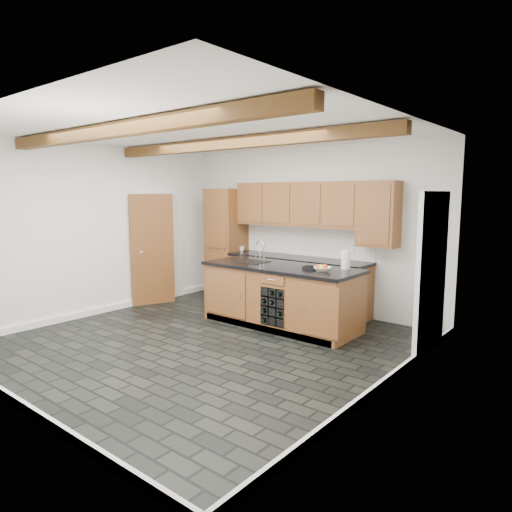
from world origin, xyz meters
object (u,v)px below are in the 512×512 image
(fruit_bowl, at_px, (322,269))
(paper_towel, at_px, (346,260))
(island, at_px, (280,296))
(kitchen_scale, at_px, (309,267))

(fruit_bowl, xyz_separation_m, paper_towel, (0.17, 0.37, 0.11))
(paper_towel, bearing_deg, island, -160.02)
(kitchen_scale, bearing_deg, island, 174.98)
(kitchen_scale, height_order, paper_towel, paper_towel)
(fruit_bowl, height_order, paper_towel, paper_towel)
(kitchen_scale, distance_m, paper_towel, 0.54)
(fruit_bowl, relative_size, paper_towel, 0.90)
(island, distance_m, paper_towel, 1.14)
(island, xyz_separation_m, paper_towel, (0.91, 0.33, 0.60))
(fruit_bowl, bearing_deg, kitchen_scale, 170.10)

